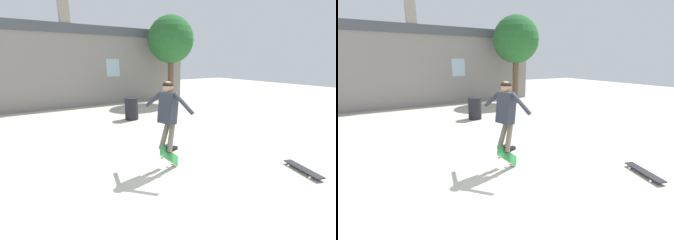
% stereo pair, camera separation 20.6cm
% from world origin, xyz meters
% --- Properties ---
extents(ground_plane, '(40.00, 40.00, 0.00)m').
position_xyz_m(ground_plane, '(0.00, 0.00, 0.00)').
color(ground_plane, beige).
extents(building_backdrop, '(12.06, 0.52, 4.99)m').
position_xyz_m(building_backdrop, '(-0.01, 9.04, 2.05)').
color(building_backdrop, gray).
rests_on(building_backdrop, ground_plane).
extents(tree_right, '(2.38, 2.38, 4.49)m').
position_xyz_m(tree_right, '(4.13, 7.44, 3.27)').
color(tree_right, brown).
rests_on(tree_right, ground_plane).
extents(trash_bin, '(0.56, 0.56, 0.86)m').
position_xyz_m(trash_bin, '(0.88, 5.18, 0.45)').
color(trash_bin, black).
rests_on(trash_bin, ground_plane).
extents(skater, '(0.45, 1.21, 1.43)m').
position_xyz_m(skater, '(-0.12, 0.85, 1.28)').
color(skater, '#282D38').
extents(skateboard_flipping, '(0.66, 0.38, 0.64)m').
position_xyz_m(skateboard_flipping, '(-0.13, 0.78, 0.33)').
color(skateboard_flipping, '#237F38').
extents(skateboard_resting, '(0.43, 0.89, 0.08)m').
position_xyz_m(skateboard_resting, '(2.19, -0.75, 0.07)').
color(skateboard_resting, black).
rests_on(skateboard_resting, ground_plane).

